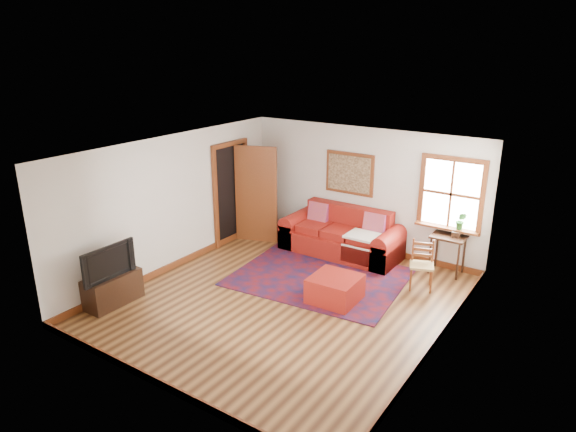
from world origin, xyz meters
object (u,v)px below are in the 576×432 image
Objects in this scene: red_leather_sofa at (342,239)px; red_ottoman at (335,289)px; side_table at (448,242)px; ladder_back_chair at (422,263)px; media_cabinet at (113,289)px.

red_leather_sofa is 2.05m from red_ottoman.
side_table is (1.17, 2.10, 0.39)m from red_ottoman.
ladder_back_chair is (-0.18, -0.81, -0.15)m from side_table.
red_leather_sofa is 3.26× the size of side_table.
red_leather_sofa reaches higher than ladder_back_chair.
red_ottoman is 0.82× the size of media_cabinet.
red_leather_sofa is 3.16× the size of red_ottoman.
ladder_back_chair is (0.99, 1.29, 0.24)m from red_ottoman.
media_cabinet is at bearing -139.53° from ladder_back_chair.
media_cabinet is (-3.94, -3.36, -0.20)m from ladder_back_chair.
red_leather_sofa is 2.07m from side_table.
side_table is 5.88m from media_cabinet.
red_ottoman is 1.64m from ladder_back_chair.
red_ottoman is at bearing 35.09° from media_cabinet.
red_leather_sofa is 4.45m from media_cabinet.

